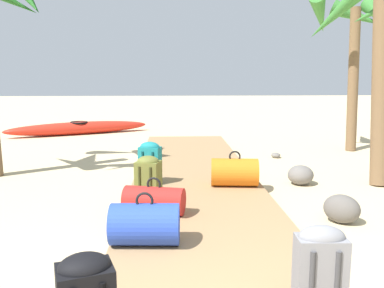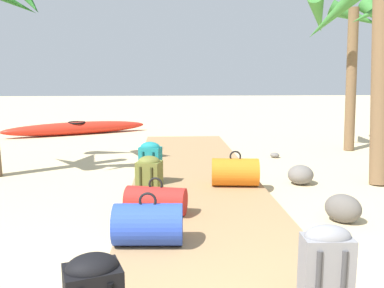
{
  "view_description": "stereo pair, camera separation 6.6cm",
  "coord_description": "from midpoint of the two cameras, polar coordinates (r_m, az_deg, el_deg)",
  "views": [
    {
      "loc": [
        -0.35,
        -1.33,
        1.59
      ],
      "look_at": [
        -0.03,
        4.99,
        0.55
      ],
      "focal_mm": 38.23,
      "sensor_mm": 36.0,
      "label": 1
    },
    {
      "loc": [
        -0.41,
        -1.33,
        1.59
      ],
      "look_at": [
        -0.03,
        4.99,
        0.55
      ],
      "focal_mm": 38.23,
      "sensor_mm": 36.0,
      "label": 2
    }
  ],
  "objects": [
    {
      "name": "backpack_olive",
      "position": [
        5.29,
        -6.35,
        -4.27
      ],
      "size": [
        0.36,
        0.33,
        0.52
      ],
      "color": "olive",
      "rests_on": "boardwalk"
    },
    {
      "name": "rock_right_far",
      "position": [
        4.85,
        19.95,
        -8.44
      ],
      "size": [
        0.49,
        0.48,
        0.32
      ],
      "primitive_type": "ellipsoid",
      "rotation": [
        0.0,
        0.0,
        2.44
      ],
      "color": "#5B5651",
      "rests_on": "ground"
    },
    {
      "name": "backpack_teal",
      "position": [
        5.85,
        -6.15,
        -2.49
      ],
      "size": [
        0.34,
        0.26,
        0.61
      ],
      "color": "#197A7F",
      "rests_on": "boardwalk"
    },
    {
      "name": "kayak",
      "position": [
        11.87,
        -15.91,
        2.14
      ],
      "size": [
        3.83,
        2.14,
        0.36
      ],
      "color": "red",
      "rests_on": "ground"
    },
    {
      "name": "backpack_grey",
      "position": [
        2.83,
        17.55,
        -16.16
      ],
      "size": [
        0.32,
        0.21,
        0.6
      ],
      "color": "slate",
      "rests_on": "boardwalk"
    },
    {
      "name": "duffel_bag_orange",
      "position": [
        5.76,
        5.7,
        -3.91
      ],
      "size": [
        0.69,
        0.45,
        0.5
      ],
      "color": "orange",
      "rests_on": "boardwalk"
    },
    {
      "name": "rock_right_mid",
      "position": [
        6.34,
        14.61,
        -4.16
      ],
      "size": [
        0.53,
        0.54,
        0.29
      ],
      "primitive_type": "ellipsoid",
      "rotation": [
        0.0,
        0.0,
        2.55
      ],
      "color": "slate",
      "rests_on": "ground"
    },
    {
      "name": "duffel_bag_blue",
      "position": [
        3.8,
        -6.65,
        -11.04
      ],
      "size": [
        0.64,
        0.41,
        0.49
      ],
      "color": "#2847B7",
      "rests_on": "boardwalk"
    },
    {
      "name": "rock_right_near",
      "position": [
        8.31,
        11.24,
        -1.52
      ],
      "size": [
        0.25,
        0.26,
        0.1
      ],
      "primitive_type": "ellipsoid",
      "rotation": [
        0.0,
        0.0,
        0.57
      ],
      "color": "slate",
      "rests_on": "ground"
    },
    {
      "name": "palm_tree_far_right",
      "position": [
        9.51,
        21.2,
        15.45
      ],
      "size": [
        2.12,
        2.22,
        3.45
      ],
      "color": "brown",
      "rests_on": "ground"
    },
    {
      "name": "boardwalk",
      "position": [
        6.08,
        0.23,
        -5.44
      ],
      "size": [
        1.85,
        9.07,
        0.08
      ],
      "primitive_type": "cube",
      "color": "#9E7A51",
      "rests_on": "ground"
    },
    {
      "name": "ground_plane",
      "position": [
        5.22,
        0.88,
        -8.4
      ],
      "size": [
        60.0,
        60.0,
        0.0
      ],
      "primitive_type": "plane",
      "color": "#D1BA8C"
    },
    {
      "name": "duffel_bag_red",
      "position": [
        4.61,
        -5.48,
        -7.83
      ],
      "size": [
        0.72,
        0.46,
        0.42
      ],
      "color": "red",
      "rests_on": "boardwalk"
    }
  ]
}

